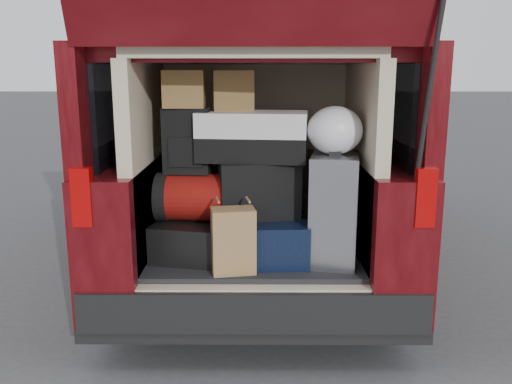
% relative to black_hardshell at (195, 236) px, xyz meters
% --- Properties ---
extents(ground, '(80.00, 80.00, 0.00)m').
position_rel_black_hardshell_xyz_m(ground, '(0.36, -0.18, -0.66)').
color(ground, '#38383A').
rests_on(ground, ground).
extents(minivan, '(1.90, 5.35, 2.77)m').
position_rel_black_hardshell_xyz_m(minivan, '(0.36, 1.68, 0.25)').
color(minivan, black).
rests_on(minivan, ground).
extents(load_floor, '(1.24, 1.05, 0.55)m').
position_rel_black_hardshell_xyz_m(load_floor, '(0.36, 0.10, -0.38)').
color(load_floor, black).
rests_on(load_floor, ground).
extents(black_hardshell, '(0.50, 0.62, 0.22)m').
position_rel_black_hardshell_xyz_m(black_hardshell, '(0.00, 0.00, 0.00)').
color(black_hardshell, black).
rests_on(black_hardshell, load_floor).
extents(navy_hardshell, '(0.48, 0.58, 0.24)m').
position_rel_black_hardshell_xyz_m(navy_hardshell, '(0.43, -0.05, 0.01)').
color(navy_hardshell, black).
rests_on(navy_hardshell, load_floor).
extents(silver_roller, '(0.33, 0.46, 0.63)m').
position_rel_black_hardshell_xyz_m(silver_roller, '(0.82, -0.12, 0.20)').
color(silver_roller, silver).
rests_on(silver_roller, load_floor).
extents(kraft_bag, '(0.26, 0.19, 0.36)m').
position_rel_black_hardshell_xyz_m(kraft_bag, '(0.25, -0.32, 0.07)').
color(kraft_bag, '#9B7846').
rests_on(kraft_bag, load_floor).
extents(red_duffel, '(0.45, 0.31, 0.28)m').
position_rel_black_hardshell_xyz_m(red_duffel, '(0.00, -0.04, 0.25)').
color(red_duffel, maroon).
rests_on(red_duffel, black_hardshell).
extents(black_soft_case, '(0.50, 0.35, 0.33)m').
position_rel_black_hardshell_xyz_m(black_soft_case, '(0.38, -0.04, 0.30)').
color(black_soft_case, black).
rests_on(black_soft_case, navy_hardshell).
extents(backpack, '(0.28, 0.18, 0.38)m').
position_rel_black_hardshell_xyz_m(backpack, '(-0.03, -0.00, 0.58)').
color(backpack, black).
rests_on(backpack, red_duffel).
extents(twotone_duffel, '(0.66, 0.39, 0.28)m').
position_rel_black_hardshell_xyz_m(twotone_duffel, '(0.35, -0.00, 0.61)').
color(twotone_duffel, silver).
rests_on(twotone_duffel, black_soft_case).
extents(grocery_sack_lower, '(0.24, 0.20, 0.21)m').
position_rel_black_hardshell_xyz_m(grocery_sack_lower, '(-0.04, -0.01, 0.88)').
color(grocery_sack_lower, olive).
rests_on(grocery_sack_lower, backpack).
extents(grocery_sack_upper, '(0.25, 0.21, 0.23)m').
position_rel_black_hardshell_xyz_m(grocery_sack_upper, '(0.23, 0.09, 0.86)').
color(grocery_sack_upper, olive).
rests_on(grocery_sack_upper, twotone_duffel).
extents(plastic_bag_right, '(0.31, 0.29, 0.27)m').
position_rel_black_hardshell_xyz_m(plastic_bag_right, '(0.81, -0.13, 0.65)').
color(plastic_bag_right, white).
rests_on(plastic_bag_right, silver_roller).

